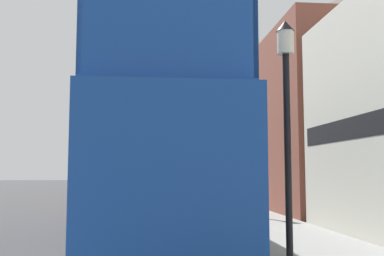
{
  "coord_description": "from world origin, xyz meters",
  "views": [
    {
      "loc": [
        3.45,
        -2.73,
        1.73
      ],
      "look_at": [
        4.5,
        8.08,
        2.79
      ],
      "focal_mm": 42.0,
      "sensor_mm": 36.0,
      "label": 1
    }
  ],
  "objects_px": {
    "tour_bus": "(158,166)",
    "lamp_post_second": "(217,124)",
    "lamp_post_nearest": "(286,91)",
    "parked_car_ahead_of_bus": "(174,198)",
    "lamp_post_third": "(191,149)"
  },
  "relations": [
    {
      "from": "lamp_post_nearest",
      "to": "lamp_post_second",
      "type": "height_order",
      "value": "lamp_post_second"
    },
    {
      "from": "tour_bus",
      "to": "lamp_post_third",
      "type": "xyz_separation_m",
      "value": [
        2.47,
        17.74,
        1.26
      ]
    },
    {
      "from": "parked_car_ahead_of_bus",
      "to": "lamp_post_third",
      "type": "xyz_separation_m",
      "value": [
        1.67,
        10.39,
        2.44
      ]
    },
    {
      "from": "tour_bus",
      "to": "lamp_post_third",
      "type": "height_order",
      "value": "lamp_post_third"
    },
    {
      "from": "tour_bus",
      "to": "lamp_post_nearest",
      "type": "distance_m",
      "value": 3.53
    },
    {
      "from": "tour_bus",
      "to": "lamp_post_second",
      "type": "relative_size",
      "value": 1.88
    },
    {
      "from": "parked_car_ahead_of_bus",
      "to": "lamp_post_second",
      "type": "xyz_separation_m",
      "value": [
        1.78,
        0.43,
        2.98
      ]
    },
    {
      "from": "tour_bus",
      "to": "lamp_post_nearest",
      "type": "bearing_deg",
      "value": -42.61
    },
    {
      "from": "lamp_post_second",
      "to": "lamp_post_third",
      "type": "height_order",
      "value": "lamp_post_second"
    },
    {
      "from": "lamp_post_nearest",
      "to": "lamp_post_second",
      "type": "xyz_separation_m",
      "value": [
        0.18,
        9.96,
        0.4
      ]
    },
    {
      "from": "tour_bus",
      "to": "parked_car_ahead_of_bus",
      "type": "xyz_separation_m",
      "value": [
        0.79,
        7.35,
        -1.17
      ]
    },
    {
      "from": "tour_bus",
      "to": "parked_car_ahead_of_bus",
      "type": "distance_m",
      "value": 7.48
    },
    {
      "from": "tour_bus",
      "to": "lamp_post_second",
      "type": "bearing_deg",
      "value": 71.32
    },
    {
      "from": "tour_bus",
      "to": "lamp_post_second",
      "type": "height_order",
      "value": "lamp_post_second"
    },
    {
      "from": "parked_car_ahead_of_bus",
      "to": "lamp_post_nearest",
      "type": "distance_m",
      "value": 10.0
    }
  ]
}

